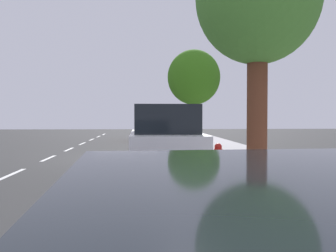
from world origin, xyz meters
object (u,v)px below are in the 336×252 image
Objects in this scene: cyclist_with_backpack at (178,134)px; fire_hydrant at (218,159)px; parked_suv_white_second at (164,139)px; bicycle_at_curb at (171,149)px; street_tree_mid_block at (194,78)px; parked_suv_red_mid at (152,126)px; pedestrian_on_phone at (195,125)px; street_tree_near_cyclist at (258,0)px.

fire_hydrant is (0.68, -4.68, -0.43)m from cyclist_with_backpack.
cyclist_with_backpack is at bearing 79.63° from parked_suv_white_second.
bicycle_at_curb is 0.27× the size of street_tree_mid_block.
parked_suv_red_mid is 3.92m from pedestrian_on_phone.
fire_hydrant is (1.40, -0.78, -0.47)m from parked_suv_white_second.
street_tree_mid_block is (0.00, 10.87, -0.63)m from street_tree_near_cyclist.
street_tree_near_cyclist reaches higher than cyclist_with_backpack.
cyclist_with_backpack is 5.28m from street_tree_mid_block.
bicycle_at_curb is 1.58× the size of fire_hydrant.
street_tree_near_cyclist is at bearing -79.39° from cyclist_with_backpack.
street_tree_near_cyclist reaches higher than parked_suv_white_second.
cyclist_with_backpack is at bearing -65.98° from bicycle_at_curb.
street_tree_mid_block reaches higher than parked_suv_red_mid.
parked_suv_red_mid reaches higher than bicycle_at_curb.
parked_suv_red_mid is 0.85× the size of street_tree_near_cyclist.
street_tree_near_cyclist reaches higher than parked_suv_red_mid.
bicycle_at_curb is at bearing -101.64° from pedestrian_on_phone.
parked_suv_white_second is 1.67m from fire_hydrant.
street_tree_mid_block is at bearing -75.22° from parked_suv_red_mid.
pedestrian_on_phone is (2.56, 13.94, 0.07)m from cyclist_with_backpack.
street_tree_mid_block is 9.61m from fire_hydrant.
bicycle_at_curb is 5.23m from fire_hydrant.
fire_hydrant is (0.90, -5.15, 0.18)m from bicycle_at_curb.
street_tree_near_cyclist is (1.96, -18.29, 3.21)m from parked_suv_red_mid.
parked_suv_white_second reaches higher than pedestrian_on_phone.
parked_suv_red_mid is at bearing -147.64° from pedestrian_on_phone.
parked_suv_white_second is 2.91× the size of cyclist_with_backpack.
pedestrian_on_phone is (3.28, 17.83, 0.02)m from parked_suv_white_second.
bicycle_at_curb is at bearing 83.46° from parked_suv_white_second.
fire_hydrant is (1.43, -16.52, -0.47)m from parked_suv_red_mid.
bicycle_at_curb is at bearing 101.58° from street_tree_near_cyclist.
pedestrian_on_phone is at bearing 81.89° from street_tree_mid_block.
cyclist_with_backpack is at bearing 100.61° from street_tree_near_cyclist.
parked_suv_white_second is at bearing -100.41° from pedestrian_on_phone.
street_tree_near_cyclist is 3.45× the size of pedestrian_on_phone.
fire_hydrant is (-0.52, -9.10, -3.05)m from street_tree_mid_block.
parked_suv_white_second is 4.44m from bicycle_at_curb.
bicycle_at_curb is 0.81× the size of pedestrian_on_phone.
street_tree_near_cyclist is 10.88m from street_tree_mid_block.
parked_suv_red_mid is 0.98× the size of street_tree_mid_block.
street_tree_mid_block is 9.95m from pedestrian_on_phone.
street_tree_near_cyclist is 1.15× the size of street_tree_mid_block.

